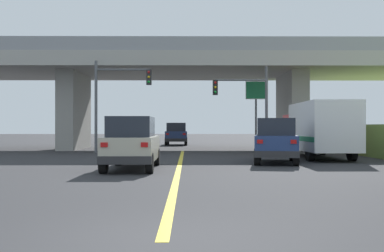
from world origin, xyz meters
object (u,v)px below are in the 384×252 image
(suv_crossing, at_px, (276,141))
(highway_sign, at_px, (256,98))
(traffic_signal_nearside, at_px, (248,99))
(sedan_oncoming, at_px, (176,134))
(traffic_signal_farside, at_px, (115,93))
(suv_lead, at_px, (132,143))
(box_truck, at_px, (319,129))

(suv_crossing, distance_m, highway_sign, 11.79)
(traffic_signal_nearside, bearing_deg, suv_crossing, -88.99)
(sedan_oncoming, distance_m, traffic_signal_farside, 14.70)
(suv_crossing, relative_size, traffic_signal_farside, 0.78)
(suv_lead, xyz_separation_m, traffic_signal_farside, (-2.42, 11.45, 2.74))
(sedan_oncoming, xyz_separation_m, highway_sign, (5.78, -10.78, 2.62))
(suv_crossing, bearing_deg, sedan_oncoming, 112.18)
(highway_sign, bearing_deg, traffic_signal_nearside, -109.32)
(sedan_oncoming, bearing_deg, traffic_signal_farside, -104.05)
(suv_lead, relative_size, highway_sign, 0.96)
(traffic_signal_farside, bearing_deg, suv_lead, -78.06)
(highway_sign, bearing_deg, box_truck, -75.53)
(suv_crossing, bearing_deg, suv_lead, -143.00)
(traffic_signal_nearside, bearing_deg, traffic_signal_farside, -175.15)
(sedan_oncoming, height_order, traffic_signal_nearside, traffic_signal_nearside)
(suv_crossing, bearing_deg, traffic_signal_nearside, 100.39)
(traffic_signal_nearside, xyz_separation_m, highway_sign, (0.88, 2.52, 0.19))
(suv_crossing, relative_size, highway_sign, 0.91)
(suv_crossing, bearing_deg, traffic_signal_farside, 145.47)
(traffic_signal_nearside, bearing_deg, box_truck, -62.21)
(traffic_signal_nearside, height_order, highway_sign, traffic_signal_nearside)
(suv_crossing, height_order, highway_sign, highway_sign)
(sedan_oncoming, bearing_deg, highway_sign, -61.80)
(sedan_oncoming, bearing_deg, suv_lead, -92.44)
(box_truck, distance_m, traffic_signal_nearside, 6.72)
(suv_crossing, relative_size, sedan_oncoming, 1.05)
(box_truck, xyz_separation_m, highway_sign, (-2.12, 8.22, 2.09))
(suv_lead, distance_m, suv_crossing, 6.93)
(highway_sign, bearing_deg, traffic_signal_farside, -160.80)
(traffic_signal_farside, bearing_deg, sedan_oncoming, 75.95)
(box_truck, relative_size, highway_sign, 1.52)
(highway_sign, bearing_deg, sedan_oncoming, 118.20)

